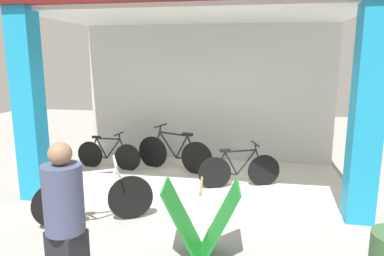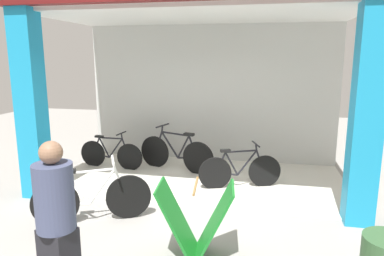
% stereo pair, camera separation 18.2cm
% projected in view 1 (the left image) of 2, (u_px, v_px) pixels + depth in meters
% --- Properties ---
extents(ground_plane, '(19.04, 19.04, 0.00)m').
position_uv_depth(ground_plane, '(185.00, 207.00, 5.59)').
color(ground_plane, gray).
rests_on(ground_plane, ground).
extents(shop_facade, '(5.72, 3.06, 3.77)m').
position_uv_depth(shop_facade, '(199.00, 74.00, 6.61)').
color(shop_facade, beige).
rests_on(shop_facade, ground).
extents(bicycle_inside_0, '(1.45, 0.55, 0.83)m').
position_uv_depth(bicycle_inside_0, '(239.00, 170.00, 6.38)').
color(bicycle_inside_0, black).
rests_on(bicycle_inside_0, ground).
extents(bicycle_inside_1, '(1.67, 0.60, 0.95)m').
position_uv_depth(bicycle_inside_1, '(174.00, 153.00, 7.31)').
color(bicycle_inside_1, black).
rests_on(bicycle_inside_1, ground).
extents(bicycle_inside_3, '(1.45, 0.40, 0.80)m').
position_uv_depth(bicycle_inside_3, '(108.00, 155.00, 7.45)').
color(bicycle_inside_3, black).
rests_on(bicycle_inside_3, ground).
extents(bicycle_parked_0, '(1.52, 0.77, 0.92)m').
position_uv_depth(bicycle_parked_0, '(94.00, 199.00, 4.99)').
color(bicycle_parked_0, black).
rests_on(bicycle_parked_0, ground).
extents(sandwich_board_sign, '(0.94, 0.66, 0.92)m').
position_uv_depth(sandwich_board_sign, '(201.00, 221.00, 4.12)').
color(sandwich_board_sign, '#197226').
rests_on(sandwich_board_sign, ground).
extents(pedestrian_0, '(0.44, 0.44, 1.64)m').
position_uv_depth(pedestrian_0, '(66.00, 229.00, 3.13)').
color(pedestrian_0, black).
rests_on(pedestrian_0, ground).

